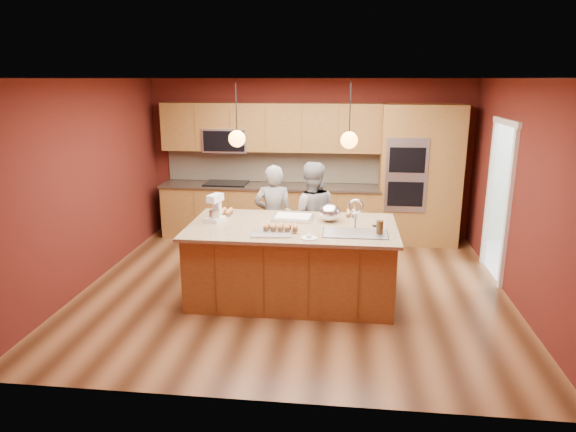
# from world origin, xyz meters

# --- Properties ---
(floor) EXTENTS (5.50, 5.50, 0.00)m
(floor) POSITION_xyz_m (0.00, 0.00, 0.00)
(floor) COLOR #412312
(floor) RESTS_ON ground
(ceiling) EXTENTS (5.50, 5.50, 0.00)m
(ceiling) POSITION_xyz_m (0.00, 0.00, 2.70)
(ceiling) COLOR silver
(ceiling) RESTS_ON ground
(wall_back) EXTENTS (5.50, 0.00, 5.50)m
(wall_back) POSITION_xyz_m (0.00, 2.50, 1.35)
(wall_back) COLOR #4C1610
(wall_back) RESTS_ON ground
(wall_front) EXTENTS (5.50, 0.00, 5.50)m
(wall_front) POSITION_xyz_m (0.00, -2.50, 1.35)
(wall_front) COLOR #4C1610
(wall_front) RESTS_ON ground
(wall_left) EXTENTS (0.00, 5.00, 5.00)m
(wall_left) POSITION_xyz_m (-2.75, 0.00, 1.35)
(wall_left) COLOR #4C1610
(wall_left) RESTS_ON ground
(wall_right) EXTENTS (0.00, 5.00, 5.00)m
(wall_right) POSITION_xyz_m (2.75, 0.00, 1.35)
(wall_right) COLOR #4C1610
(wall_right) RESTS_ON ground
(cabinet_run) EXTENTS (3.74, 0.64, 2.30)m
(cabinet_run) POSITION_xyz_m (-0.68, 2.25, 0.98)
(cabinet_run) COLOR brown
(cabinet_run) RESTS_ON floor
(oven_column) EXTENTS (1.30, 0.62, 2.30)m
(oven_column) POSITION_xyz_m (1.85, 2.19, 1.15)
(oven_column) COLOR brown
(oven_column) RESTS_ON floor
(doorway_trim) EXTENTS (0.08, 1.11, 2.20)m
(doorway_trim) POSITION_xyz_m (2.73, 0.80, 1.05)
(doorway_trim) COLOR white
(doorway_trim) RESTS_ON wall_right
(pendant_left) EXTENTS (0.20, 0.20, 0.80)m
(pendant_left) POSITION_xyz_m (-0.67, -0.27, 2.00)
(pendant_left) COLOR black
(pendant_left) RESTS_ON ceiling
(pendant_right) EXTENTS (0.20, 0.20, 0.80)m
(pendant_right) POSITION_xyz_m (0.67, -0.27, 2.00)
(pendant_right) COLOR black
(pendant_right) RESTS_ON ceiling
(island) EXTENTS (2.56, 1.43, 1.32)m
(island) POSITION_xyz_m (0.02, -0.27, 0.48)
(island) COLOR brown
(island) RESTS_ON floor
(person_left) EXTENTS (0.59, 0.42, 1.53)m
(person_left) POSITION_xyz_m (-0.37, 0.70, 0.77)
(person_left) COLOR black
(person_left) RESTS_ON floor
(person_right) EXTENTS (0.83, 0.68, 1.58)m
(person_right) POSITION_xyz_m (0.16, 0.70, 0.79)
(person_right) COLOR gray
(person_right) RESTS_ON floor
(stand_mixer) EXTENTS (0.24, 0.29, 0.35)m
(stand_mixer) POSITION_xyz_m (-0.99, -0.18, 1.09)
(stand_mixer) COLOR white
(stand_mixer) RESTS_ON island
(sheet_cake) EXTENTS (0.54, 0.42, 0.05)m
(sheet_cake) POSITION_xyz_m (-0.02, 0.02, 0.97)
(sheet_cake) COLOR silver
(sheet_cake) RESTS_ON island
(cooling_rack) EXTENTS (0.49, 0.37, 0.02)m
(cooling_rack) POSITION_xyz_m (-0.20, -0.66, 0.95)
(cooling_rack) COLOR #B5B6BD
(cooling_rack) RESTS_ON island
(mixing_bowl) EXTENTS (0.27, 0.27, 0.23)m
(mixing_bowl) POSITION_xyz_m (0.45, -0.02, 1.05)
(mixing_bowl) COLOR silver
(mixing_bowl) RESTS_ON island
(plate) EXTENTS (0.19, 0.19, 0.01)m
(plate) POSITION_xyz_m (0.25, -0.79, 0.95)
(plate) COLOR silver
(plate) RESTS_ON island
(tumbler) EXTENTS (0.08, 0.08, 0.16)m
(tumbler) POSITION_xyz_m (1.05, -0.52, 1.02)
(tumbler) COLOR #3C2912
(tumbler) RESTS_ON island
(phone) EXTENTS (0.13, 0.09, 0.01)m
(phone) POSITION_xyz_m (1.05, -0.18, 0.95)
(phone) COLOR black
(phone) RESTS_ON island
(cupcakes_left) EXTENTS (0.25, 0.25, 0.08)m
(cupcakes_left) POSITION_xyz_m (-0.97, 0.14, 0.98)
(cupcakes_left) COLOR #DD8845
(cupcakes_left) RESTS_ON island
(cupcakes_rack) EXTENTS (0.42, 0.17, 0.08)m
(cupcakes_rack) POSITION_xyz_m (-0.10, -0.55, 1.00)
(cupcakes_rack) COLOR #DD8845
(cupcakes_rack) RESTS_ON island
(cupcakes_right) EXTENTS (0.14, 0.28, 0.06)m
(cupcakes_right) POSITION_xyz_m (0.72, 0.29, 0.97)
(cupcakes_right) COLOR #DD8845
(cupcakes_right) RESTS_ON island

